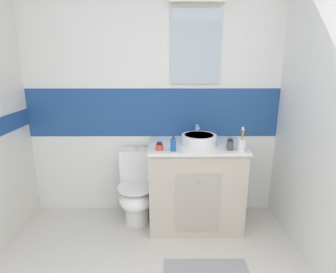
% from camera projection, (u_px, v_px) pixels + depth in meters
% --- Properties ---
extents(wall_back_tiled, '(3.20, 0.20, 2.50)m').
position_uv_depth(wall_back_tiled, '(154.00, 97.00, 2.84)').
color(wall_back_tiled, white).
rests_on(wall_back_tiled, ground_plane).
extents(vanity_cabinet, '(0.91, 0.59, 0.85)m').
position_uv_depth(vanity_cabinet, '(195.00, 184.00, 2.74)').
color(vanity_cabinet, beige).
rests_on(vanity_cabinet, ground_plane).
extents(sink_basin, '(0.34, 0.38, 0.15)m').
position_uv_depth(sink_basin, '(199.00, 139.00, 2.62)').
color(sink_basin, white).
rests_on(sink_basin, vanity_cabinet).
extents(toilet, '(0.37, 0.50, 0.75)m').
position_uv_depth(toilet, '(137.00, 190.00, 2.79)').
color(toilet, white).
rests_on(toilet, ground_plane).
extents(toothbrush_cup, '(0.07, 0.07, 0.22)m').
position_uv_depth(toothbrush_cup, '(241.00, 144.00, 2.41)').
color(toothbrush_cup, white).
rests_on(toothbrush_cup, vanity_cabinet).
extents(soap_dispenser, '(0.05, 0.05, 0.15)m').
position_uv_depth(soap_dispenser, '(173.00, 145.00, 2.40)').
color(soap_dispenser, '#2659B2').
rests_on(soap_dispenser, vanity_cabinet).
extents(hair_gel_jar, '(0.07, 0.07, 0.07)m').
position_uv_depth(hair_gel_jar, '(159.00, 147.00, 2.43)').
color(hair_gel_jar, '#D84C33').
rests_on(hair_gel_jar, vanity_cabinet).
extents(lotion_bottle_short, '(0.06, 0.06, 0.10)m').
position_uv_depth(lotion_bottle_short, '(230.00, 145.00, 2.43)').
color(lotion_bottle_short, '#4C4C51').
rests_on(lotion_bottle_short, vanity_cabinet).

